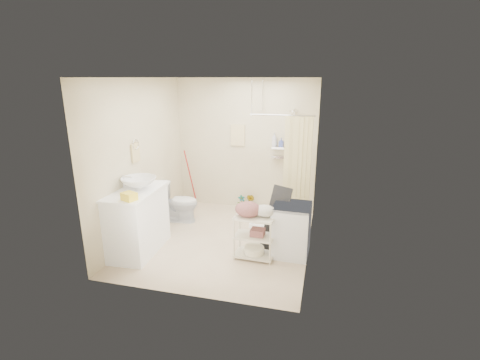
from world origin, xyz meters
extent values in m
plane|color=beige|center=(0.00, 0.00, 0.00)|extent=(3.20, 3.20, 0.00)
cube|color=silver|center=(0.00, 0.00, 2.60)|extent=(2.80, 3.20, 0.04)
cube|color=beige|center=(0.00, 1.60, 1.30)|extent=(2.80, 0.04, 2.60)
cube|color=beige|center=(0.00, -1.60, 1.30)|extent=(2.80, 0.04, 2.60)
cube|color=beige|center=(-1.40, 0.00, 1.30)|extent=(0.04, 3.20, 2.60)
cube|color=beige|center=(1.40, 0.00, 1.30)|extent=(0.04, 3.20, 2.60)
cube|color=white|center=(-1.16, -0.68, 0.49)|extent=(0.68, 1.15, 0.99)
imported|color=silver|center=(-1.12, -0.60, 1.08)|extent=(0.57, 0.57, 0.18)
cube|color=yellow|center=(-1.00, -1.09, 1.04)|extent=(0.24, 0.21, 0.11)
cube|color=gold|center=(-1.02, -0.95, 0.06)|extent=(0.29, 0.26, 0.13)
imported|color=silver|center=(-1.04, 0.57, 0.37)|extent=(0.76, 0.48, 0.74)
imported|color=brown|center=(-0.04, 1.44, 0.15)|extent=(0.19, 0.18, 0.29)
imported|color=brown|center=(0.14, 1.44, 0.17)|extent=(0.23, 0.22, 0.34)
cube|color=beige|center=(-0.15, 1.58, 1.50)|extent=(0.28, 0.03, 0.42)
imported|color=silver|center=(0.59, 1.53, 1.45)|extent=(0.13, 0.13, 0.26)
imported|color=#3F4D9B|center=(0.73, 1.51, 1.41)|extent=(0.08, 0.09, 0.17)
cube|color=silver|center=(1.14, -0.21, 0.40)|extent=(0.56, 0.58, 0.79)
camera|label=1|loc=(1.56, -5.06, 2.60)|focal=26.00mm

